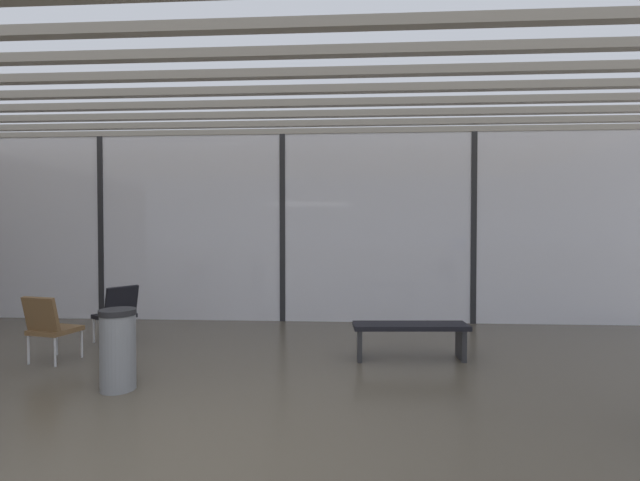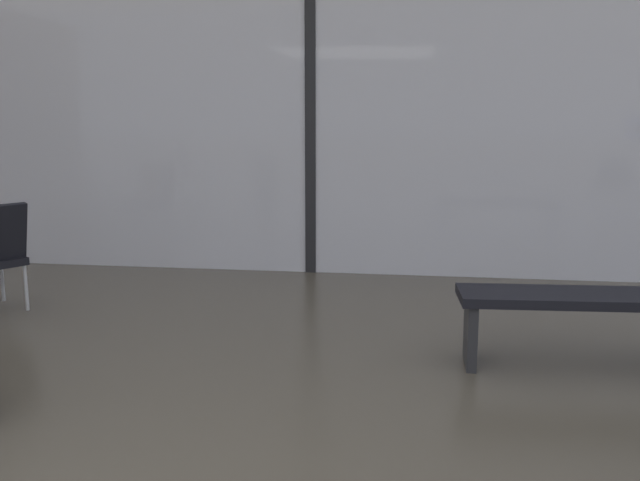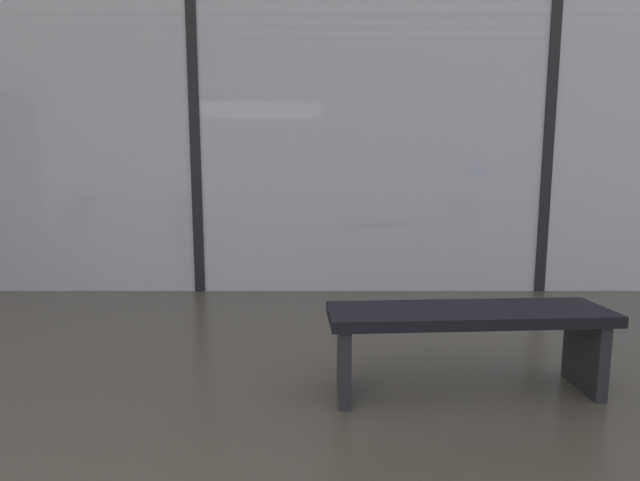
# 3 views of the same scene
# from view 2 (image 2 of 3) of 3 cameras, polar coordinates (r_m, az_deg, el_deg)

# --- Properties ---
(glass_curtain_wall) EXTENTS (14.00, 0.08, 3.49)m
(glass_curtain_wall) POSITION_cam_2_polar(r_m,az_deg,el_deg) (6.68, -0.75, 12.19)
(glass_curtain_wall) COLOR silver
(glass_curtain_wall) RESTS_ON ground
(window_mullion_1) EXTENTS (0.10, 0.12, 3.49)m
(window_mullion_1) POSITION_cam_2_polar(r_m,az_deg,el_deg) (6.68, -0.75, 12.19)
(window_mullion_1) COLOR black
(window_mullion_1) RESTS_ON ground
(parked_airplane) EXTENTS (14.65, 4.55, 4.55)m
(parked_airplane) POSITION_cam_2_polar(r_m,az_deg,el_deg) (12.54, 10.00, 13.74)
(parked_airplane) COLOR silver
(parked_airplane) RESTS_ON ground
(waiting_bench) EXTENTS (1.52, 0.49, 0.47)m
(waiting_bench) POSITION_cam_2_polar(r_m,az_deg,el_deg) (4.55, 20.82, -5.38)
(waiting_bench) COLOR black
(waiting_bench) RESTS_ON ground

